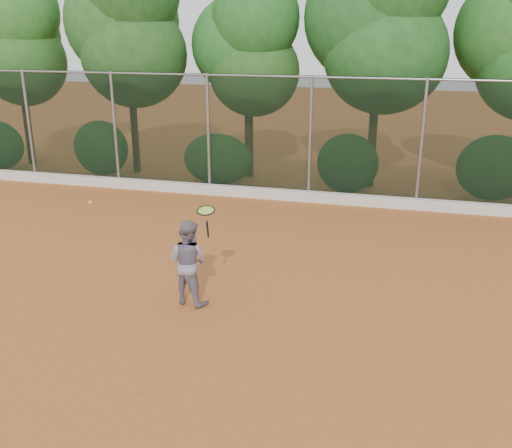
# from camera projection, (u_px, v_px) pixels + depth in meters

# --- Properties ---
(ground) EXTENTS (80.00, 80.00, 0.00)m
(ground) POSITION_uv_depth(u_px,v_px,m) (242.00, 309.00, 10.07)
(ground) COLOR #AC5C28
(ground) RESTS_ON ground
(concrete_curb) EXTENTS (24.00, 0.20, 0.30)m
(concrete_curb) POSITION_uv_depth(u_px,v_px,m) (307.00, 196.00, 16.26)
(concrete_curb) COLOR silver
(concrete_curb) RESTS_ON ground
(tennis_player) EXTENTS (0.87, 0.75, 1.56)m
(tennis_player) POSITION_uv_depth(u_px,v_px,m) (188.00, 262.00, 10.07)
(tennis_player) COLOR gray
(tennis_player) RESTS_ON ground
(chainlink_fence) EXTENTS (24.09, 0.09, 3.50)m
(chainlink_fence) POSITION_uv_depth(u_px,v_px,m) (310.00, 136.00, 15.87)
(chainlink_fence) COLOR black
(chainlink_fence) RESTS_ON ground
(foliage_backdrop) EXTENTS (23.70, 3.63, 7.55)m
(foliage_backdrop) POSITION_uv_depth(u_px,v_px,m) (306.00, 39.00, 16.99)
(foliage_backdrop) COLOR #3C2917
(foliage_backdrop) RESTS_ON ground
(tennis_racket) EXTENTS (0.34, 0.34, 0.56)m
(tennis_racket) POSITION_uv_depth(u_px,v_px,m) (206.00, 213.00, 9.49)
(tennis_racket) COLOR black
(tennis_racket) RESTS_ON ground
(tennis_ball_in_flight) EXTENTS (0.06, 0.06, 0.06)m
(tennis_ball_in_flight) POSITION_uv_depth(u_px,v_px,m) (90.00, 202.00, 9.95)
(tennis_ball_in_flight) COLOR #DAE935
(tennis_ball_in_flight) RESTS_ON ground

